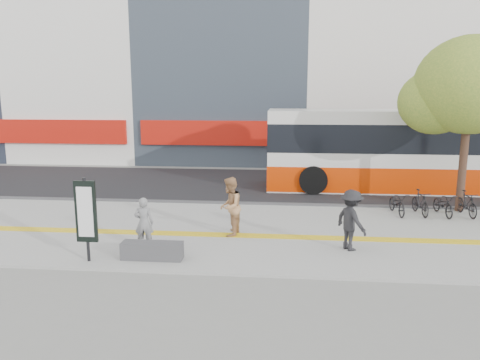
# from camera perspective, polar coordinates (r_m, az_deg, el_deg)

# --- Properties ---
(ground) EXTENTS (120.00, 120.00, 0.00)m
(ground) POSITION_cam_1_polar(r_m,az_deg,el_deg) (13.35, 1.75, -8.47)
(ground) COLOR slate
(ground) RESTS_ON ground
(sidewalk) EXTENTS (40.00, 7.00, 0.08)m
(sidewalk) POSITION_cam_1_polar(r_m,az_deg,el_deg) (14.76, 2.13, -6.39)
(sidewalk) COLOR slate
(sidewalk) RESTS_ON ground
(tactile_strip) EXTENTS (40.00, 0.45, 0.01)m
(tactile_strip) POSITION_cam_1_polar(r_m,az_deg,el_deg) (14.27, 2.02, -6.82)
(tactile_strip) COLOR yellow
(tactile_strip) RESTS_ON sidewalk
(street) EXTENTS (40.00, 8.00, 0.06)m
(street) POSITION_cam_1_polar(r_m,az_deg,el_deg) (22.03, 3.28, -0.59)
(street) COLOR black
(street) RESTS_ON ground
(curb) EXTENTS (40.00, 0.25, 0.14)m
(curb) POSITION_cam_1_polar(r_m,az_deg,el_deg) (18.12, 2.79, -3.00)
(curb) COLOR #3D3D40
(curb) RESTS_ON ground
(bench) EXTENTS (1.60, 0.45, 0.45)m
(bench) POSITION_cam_1_polar(r_m,az_deg,el_deg) (12.56, -10.66, -8.46)
(bench) COLOR #3D3D40
(bench) RESTS_ON sidewalk
(signboard) EXTENTS (0.55, 0.10, 2.20)m
(signboard) POSITION_cam_1_polar(r_m,az_deg,el_deg) (12.52, -18.29, -3.82)
(signboard) COLOR black
(signboard) RESTS_ON sidewalk
(street_tree) EXTENTS (4.40, 3.80, 6.31)m
(street_tree) POSITION_cam_1_polar(r_m,az_deg,el_deg) (18.52, 26.06, 10.10)
(street_tree) COLOR #382319
(street_tree) RESTS_ON sidewalk
(bus) EXTENTS (13.15, 3.12, 3.50)m
(bus) POSITION_cam_1_polar(r_m,az_deg,el_deg) (22.03, 20.83, 3.13)
(bus) COLOR silver
(bus) RESTS_ON street
(bicycle_row) EXTENTS (3.01, 1.56, 0.88)m
(bicycle_row) POSITION_cam_1_polar(r_m,az_deg,el_deg) (17.80, 22.25, -2.67)
(bicycle_row) COLOR black
(bicycle_row) RESTS_ON sidewalk
(seated_woman) EXTENTS (0.55, 0.38, 1.45)m
(seated_woman) POSITION_cam_1_polar(r_m,az_deg,el_deg) (13.29, -11.65, -5.15)
(seated_woman) COLOR black
(seated_woman) RESTS_ON sidewalk
(pedestrian_tan) EXTENTS (0.78, 0.95, 1.79)m
(pedestrian_tan) POSITION_cam_1_polar(r_m,az_deg,el_deg) (14.11, -1.24, -3.26)
(pedestrian_tan) COLOR #AA7A50
(pedestrian_tan) RESTS_ON sidewalk
(pedestrian_dark) EXTENTS (1.12, 1.26, 1.69)m
(pedestrian_dark) POSITION_cam_1_polar(r_m,az_deg,el_deg) (13.22, 13.41, -4.78)
(pedestrian_dark) COLOR black
(pedestrian_dark) RESTS_ON sidewalk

